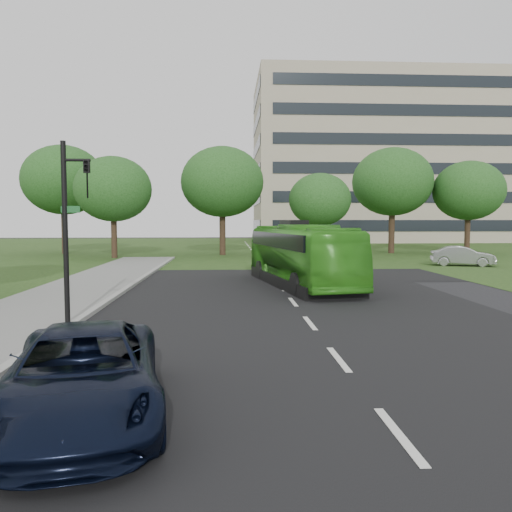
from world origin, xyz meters
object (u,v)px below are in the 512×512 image
(office_building, at_px, (382,162))
(sedan, at_px, (462,256))
(tree_park_c, at_px, (320,200))
(tree_park_e, at_px, (469,191))
(suv, at_px, (83,375))
(tree_park_b, at_px, (222,182))
(tree_park_f, at_px, (63,180))
(tree_park_d, at_px, (392,182))
(traffic_light, at_px, (71,219))
(bus, at_px, (300,255))
(tree_park_a, at_px, (113,189))

(office_building, distance_m, sedan, 47.18)
(tree_park_c, distance_m, tree_park_e, 14.97)
(tree_park_c, xyz_separation_m, sedan, (8.12, -10.83, -4.36))
(tree_park_c, bearing_deg, tree_park_e, 8.17)
(suv, bearing_deg, sedan, 43.65)
(office_building, height_order, tree_park_b, office_building)
(tree_park_b, xyz_separation_m, sedan, (16.91, -12.22, -6.02))
(tree_park_f, distance_m, suv, 43.51)
(tree_park_f, bearing_deg, tree_park_d, -1.59)
(tree_park_c, relative_size, tree_park_f, 0.72)
(tree_park_e, distance_m, sedan, 15.52)
(traffic_light, bearing_deg, tree_park_f, 108.07)
(bus, relative_size, traffic_light, 1.97)
(tree_park_d, xyz_separation_m, tree_park_e, (7.11, -0.98, -0.88))
(tree_park_f, bearing_deg, tree_park_a, -44.57)
(tree_park_f, bearing_deg, tree_park_c, -9.45)
(tree_park_b, relative_size, tree_park_f, 0.96)
(sedan, xyz_separation_m, traffic_light, (-20.90, -19.22, 2.49))
(tree_park_b, xyz_separation_m, suv, (-1.74, -38.32, -6.01))
(tree_park_b, xyz_separation_m, bus, (4.04, -22.14, -5.23))
(office_building, distance_m, traffic_light, 71.04)
(tree_park_d, height_order, bus, tree_park_d)
(tree_park_b, distance_m, bus, 23.11)
(tree_park_b, height_order, bus, tree_park_b)
(tree_park_a, relative_size, traffic_light, 1.58)
(tree_park_c, relative_size, bus, 0.70)
(office_building, distance_m, suv, 76.83)
(sedan, height_order, traffic_light, traffic_light)
(tree_park_e, distance_m, suv, 46.84)
(tree_park_e, bearing_deg, tree_park_a, -172.94)
(tree_park_e, height_order, sedan, tree_park_e)
(office_building, xyz_separation_m, tree_park_c, (-16.21, -34.12, -7.44))
(tree_park_a, relative_size, tree_park_c, 1.15)
(tree_park_e, xyz_separation_m, suv, (-25.31, -39.05, -5.33))
(tree_park_f, relative_size, traffic_light, 1.91)
(office_building, xyz_separation_m, tree_park_f, (-40.13, -30.14, -5.47))
(office_building, relative_size, tree_park_e, 4.51)
(office_building, xyz_separation_m, sedan, (-8.09, -44.96, -11.80))
(tree_park_b, xyz_separation_m, traffic_light, (-3.99, -31.44, -3.53))
(tree_park_b, height_order, tree_park_e, tree_park_b)
(office_building, bearing_deg, tree_park_b, -127.36)
(office_building, bearing_deg, tree_park_e, -92.55)
(tree_park_d, distance_m, traffic_light, 39.14)
(tree_park_e, xyz_separation_m, tree_park_f, (-38.71, 1.86, 0.99))
(tree_park_a, bearing_deg, office_building, 46.57)
(tree_park_b, distance_m, suv, 38.82)
(traffic_light, bearing_deg, sedan, 42.54)
(bus, bearing_deg, office_building, 59.04)
(tree_park_b, relative_size, traffic_light, 1.84)
(office_building, distance_m, tree_park_c, 38.50)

